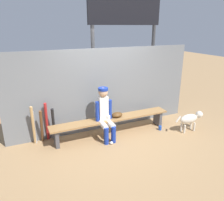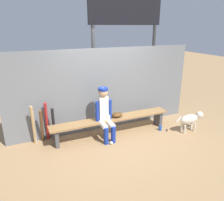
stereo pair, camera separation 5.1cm
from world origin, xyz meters
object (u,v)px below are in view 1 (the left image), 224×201
object	(u,v)px
player_seated	(105,112)
cup_on_ground	(160,128)
scoreboard	(127,22)
bat_aluminum_red	(47,122)
bat_aluminum_silver	(34,128)
cup_on_bench	(109,118)
dugout_bench	(112,121)
dog	(190,119)
baseball_glove	(117,115)
bat_wood_tan	(33,126)
bat_aluminum_black	(54,124)
bat_wood_dark	(42,126)
baseball	(111,143)

from	to	relation	value
player_seated	cup_on_ground	xyz separation A→B (m)	(1.46, -0.20, -0.61)
scoreboard	cup_on_ground	bearing A→B (deg)	-79.86
player_seated	bat_aluminum_red	bearing A→B (deg)	160.38
player_seated	bat_aluminum_silver	bearing A→B (deg)	165.36
bat_aluminum_silver	cup_on_bench	bearing A→B (deg)	-12.86
dugout_bench	dog	world-z (taller)	dog
baseball_glove	dugout_bench	bearing A→B (deg)	180.00
bat_aluminum_red	bat_wood_tan	bearing A→B (deg)	-165.24
dugout_bench	dog	xyz separation A→B (m)	(1.90, -0.64, -0.02)
bat_aluminum_black	cup_on_bench	xyz separation A→B (m)	(1.24, -0.33, 0.08)
baseball_glove	cup_on_bench	size ratio (longest dim) A/B	2.55
dog	bat_aluminum_black	bearing A→B (deg)	164.61
bat_aluminum_black	cup_on_bench	size ratio (longest dim) A/B	7.63
bat_aluminum_red	bat_wood_tan	size ratio (longest dim) A/B	1.00
dugout_bench	player_seated	bearing A→B (deg)	-155.21
bat_aluminum_black	cup_on_ground	xyz separation A→B (m)	(2.60, -0.56, -0.36)
bat_wood_dark	dog	bearing A→B (deg)	-14.50
bat_wood_dark	bat_wood_tan	bearing A→B (deg)	-179.22
bat_aluminum_black	cup_on_ground	size ratio (longest dim) A/B	7.63
bat_aluminum_black	dog	size ratio (longest dim) A/B	1.00
dugout_bench	baseball_glove	world-z (taller)	baseball_glove
bat_wood_dark	cup_on_bench	size ratio (longest dim) A/B	7.60
baseball_glove	player_seated	bearing A→B (deg)	-163.89
bat_aluminum_red	bat_wood_dark	xyz separation A→B (m)	(-0.13, -0.08, -0.06)
bat_wood_tan	dog	size ratio (longest dim) A/B	1.12
dugout_bench	cup_on_ground	size ratio (longest dim) A/B	27.54
dugout_bench	baseball	world-z (taller)	dugout_bench
player_seated	bat_aluminum_red	size ratio (longest dim) A/B	1.30
bat_wood_tan	scoreboard	world-z (taller)	scoreboard
bat_aluminum_red	dog	bearing A→B (deg)	-16.24
baseball	scoreboard	distance (m)	3.29
baseball	scoreboard	world-z (taller)	scoreboard
dugout_bench	cup_on_ground	world-z (taller)	dugout_bench
bat_wood_tan	baseball	bearing A→B (deg)	-24.40
player_seated	cup_on_bench	size ratio (longest dim) A/B	11.20
dugout_bench	bat_wood_dark	world-z (taller)	bat_wood_dark
scoreboard	dog	distance (m)	3.08
cup_on_bench	dog	world-z (taller)	cup_on_bench
dugout_bench	baseball_glove	xyz separation A→B (m)	(0.13, 0.00, 0.15)
dog	bat_wood_tan	bearing A→B (deg)	166.19
baseball_glove	bat_aluminum_red	size ratio (longest dim) A/B	0.30
bat_aluminum_black	bat_aluminum_silver	size ratio (longest dim) A/B	1.05
bat_aluminum_silver	cup_on_bench	world-z (taller)	bat_aluminum_silver
cup_on_ground	bat_wood_tan	bearing A→B (deg)	169.29
bat_aluminum_red	dog	distance (m)	3.54
bat_wood_dark	bat_aluminum_silver	bearing A→B (deg)	168.68
baseball_glove	scoreboard	distance (m)	2.59
bat_wood_tan	bat_aluminum_silver	world-z (taller)	bat_wood_tan
dugout_bench	bat_wood_dark	xyz separation A→B (m)	(-1.62, 0.27, 0.06)
dugout_bench	bat_aluminum_silver	bearing A→B (deg)	170.33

